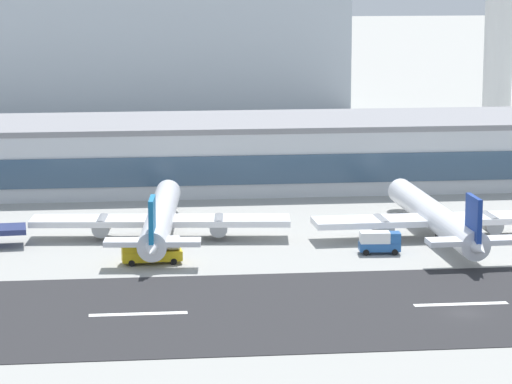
{
  "coord_description": "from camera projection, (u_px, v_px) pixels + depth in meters",
  "views": [
    {
      "loc": [
        -42.1,
        -147.99,
        43.81
      ],
      "look_at": [
        -19.87,
        52.08,
        5.79
      ],
      "focal_mm": 90.48,
      "sensor_mm": 36.0,
      "label": 1
    }
  ],
  "objects": [
    {
      "name": "airliner_navy_tail_gate_2",
      "position": [
        438.0,
        219.0,
        197.05
      ],
      "size": [
        38.27,
        48.32,
        10.08
      ],
      "rotation": [
        0.0,
        0.0,
        1.6
      ],
      "color": "white",
      "rests_on": "ground_plane"
    },
    {
      "name": "runway_centreline_dash_3",
      "position": [
        138.0,
        314.0,
        156.89
      ],
      "size": [
        12.0,
        1.2,
        0.01
      ],
      "primitive_type": "cube",
      "color": "white",
      "rests_on": "runway_strip"
    },
    {
      "name": "distant_hotel_block",
      "position": [
        113.0,
        29.0,
        363.31
      ],
      "size": [
        129.84,
        36.46,
        43.45
      ],
      "primitive_type": "cube",
      "color": "#A8B2BC",
      "rests_on": "ground_plane"
    },
    {
      "name": "runway_strip",
      "position": [
        456.0,
        305.0,
        161.2
      ],
      "size": [
        800.0,
        35.72,
        0.08
      ],
      "primitive_type": "cube",
      "color": "#262628",
      "rests_on": "ground_plane"
    },
    {
      "name": "service_box_truck_2",
      "position": [
        380.0,
        242.0,
        188.04
      ],
      "size": [
        6.16,
        3.04,
        3.25
      ],
      "rotation": [
        0.0,
        0.0,
        6.21
      ],
      "color": "#23569E",
      "rests_on": "ground_plane"
    },
    {
      "name": "control_tower",
      "position": [
        500.0,
        13.0,
        292.96
      ],
      "size": [
        13.53,
        13.53,
        48.51
      ],
      "color": "silver",
      "rests_on": "ground_plane"
    },
    {
      "name": "runway_centreline_dash_4",
      "position": [
        461.0,
        304.0,
        161.26
      ],
      "size": [
        12.0,
        1.2,
        0.01
      ],
      "primitive_type": "cube",
      "color": "white",
      "rests_on": "runway_strip"
    },
    {
      "name": "service_fuel_truck_0",
      "position": [
        152.0,
        250.0,
        182.04
      ],
      "size": [
        8.64,
        3.27,
        3.95
      ],
      "rotation": [
        0.0,
        0.0,
        3.2
      ],
      "color": "gold",
      "rests_on": "ground_plane"
    },
    {
      "name": "airliner_blue_tail_gate_1",
      "position": [
        160.0,
        220.0,
        196.53
      ],
      "size": [
        40.11,
        47.49,
        9.92
      ],
      "rotation": [
        0.0,
        0.0,
        1.47
      ],
      "color": "silver",
      "rests_on": "ground_plane"
    },
    {
      "name": "terminal_building",
      "position": [
        266.0,
        152.0,
        242.15
      ],
      "size": [
        218.85,
        27.33,
        12.56
      ],
      "color": "silver",
      "rests_on": "ground_plane"
    },
    {
      "name": "ground_plane",
      "position": [
        465.0,
        314.0,
        157.23
      ],
      "size": [
        1400.0,
        1400.0,
        0.0
      ],
      "primitive_type": "plane",
      "color": "#9E9E99"
    }
  ]
}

